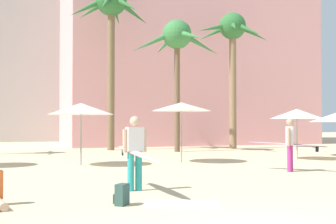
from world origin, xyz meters
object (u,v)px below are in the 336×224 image
(cafe_umbrella_1, at_px, (181,107))
(cafe_umbrella_0, at_px, (81,109))
(cafe_umbrella_4, at_px, (297,114))
(palm_tree_center, at_px, (177,42))
(backpack, at_px, (122,195))
(palm_tree_right, at_px, (111,14))
(beach_towel, at_px, (182,204))
(palm_tree_far_left, at_px, (233,39))
(person_mid_left, at_px, (136,151))
(person_far_left, at_px, (288,143))

(cafe_umbrella_1, bearing_deg, cafe_umbrella_0, -179.18)
(cafe_umbrella_1, distance_m, cafe_umbrella_4, 5.36)
(cafe_umbrella_1, bearing_deg, cafe_umbrella_4, -2.32)
(palm_tree_center, bearing_deg, backpack, -113.01)
(palm_tree_right, height_order, beach_towel, palm_tree_right)
(palm_tree_right, xyz_separation_m, backpack, (-3.11, -17.69, -7.94))
(palm_tree_right, height_order, cafe_umbrella_0, palm_tree_right)
(palm_tree_far_left, height_order, cafe_umbrella_0, palm_tree_far_left)
(cafe_umbrella_0, relative_size, person_mid_left, 0.84)
(beach_towel, bearing_deg, palm_tree_far_left, 60.77)
(backpack, bearing_deg, palm_tree_far_left, -83.47)
(palm_tree_far_left, relative_size, cafe_umbrella_4, 3.67)
(palm_tree_far_left, relative_size, cafe_umbrella_0, 3.47)
(palm_tree_center, height_order, palm_tree_right, palm_tree_right)
(cafe_umbrella_4, height_order, person_far_left, cafe_umbrella_4)
(cafe_umbrella_1, distance_m, beach_towel, 9.68)
(person_mid_left, bearing_deg, person_far_left, 108.23)
(beach_towel, height_order, person_mid_left, person_mid_left)
(palm_tree_far_left, height_order, cafe_umbrella_1, palm_tree_far_left)
(backpack, bearing_deg, cafe_umbrella_0, -52.60)
(person_far_left, xyz_separation_m, person_mid_left, (-5.91, -2.70, 0.01))
(cafe_umbrella_4, xyz_separation_m, beach_towel, (-8.52, -8.65, -2.01))
(cafe_umbrella_4, bearing_deg, beach_towel, -134.57)
(person_mid_left, bearing_deg, cafe_umbrella_4, 120.51)
(backpack, bearing_deg, cafe_umbrella_4, -100.09)
(cafe_umbrella_4, distance_m, person_far_left, 5.19)
(person_far_left, bearing_deg, palm_tree_far_left, -66.23)
(palm_tree_far_left, bearing_deg, person_far_left, -108.31)
(palm_tree_center, bearing_deg, beach_towel, -108.85)
(palm_tree_center, height_order, person_mid_left, palm_tree_center)
(beach_towel, bearing_deg, palm_tree_right, 83.81)
(palm_tree_center, relative_size, cafe_umbrella_1, 3.01)
(backpack, bearing_deg, palm_tree_right, -60.90)
(palm_tree_far_left, xyz_separation_m, beach_towel, (-9.57, -17.10, -6.94))
(cafe_umbrella_1, bearing_deg, palm_tree_far_left, 52.13)
(cafe_umbrella_0, bearing_deg, cafe_umbrella_4, -0.96)
(cafe_umbrella_1, xyz_separation_m, person_mid_left, (-3.64, -6.96, -1.33))
(palm_tree_right, height_order, person_mid_left, palm_tree_right)
(backpack, xyz_separation_m, person_mid_left, (0.69, 1.63, 0.75))
(palm_tree_right, bearing_deg, person_far_left, -75.35)
(palm_tree_right, bearing_deg, person_mid_left, -98.57)
(backpack, height_order, person_far_left, person_far_left)
(palm_tree_center, xyz_separation_m, cafe_umbrella_0, (-6.14, -6.50, -4.06))
(beach_towel, height_order, backpack, backpack)
(palm_tree_right, bearing_deg, cafe_umbrella_1, -82.38)
(person_far_left, height_order, person_mid_left, person_mid_left)
(cafe_umbrella_4, bearing_deg, palm_tree_right, 125.19)
(beach_towel, bearing_deg, cafe_umbrella_1, 70.35)
(palm_tree_right, distance_m, backpack, 19.63)
(palm_tree_center, distance_m, person_far_left, 11.92)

